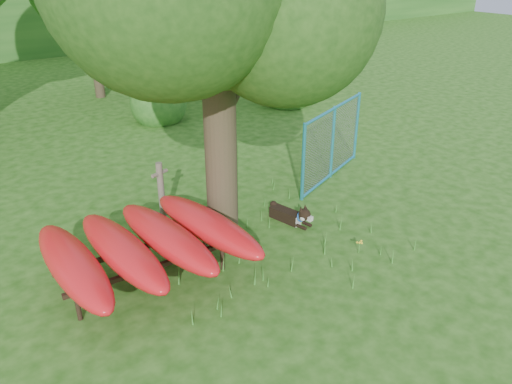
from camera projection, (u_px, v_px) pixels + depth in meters
ground at (288, 272)px, 8.55m from camera, size 80.00×80.00×0.00m
wooden_post at (161, 194)px, 9.64m from camera, size 0.38×0.18×1.38m
kayak_rack at (145, 244)px, 7.97m from camera, size 3.07×2.97×0.97m
husky_dog at (292, 215)px, 10.04m from camera, size 0.44×1.09×0.49m
fence_section at (332, 143)px, 11.78m from camera, size 2.84×1.17×2.95m
wildflower_clump at (360, 243)px, 9.01m from camera, size 0.11×0.12×0.25m
shrub_right at (287, 105)px, 17.82m from camera, size 1.80×1.80×1.80m
shrub_mid at (160, 121)px, 16.17m from camera, size 1.80×1.80×1.80m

